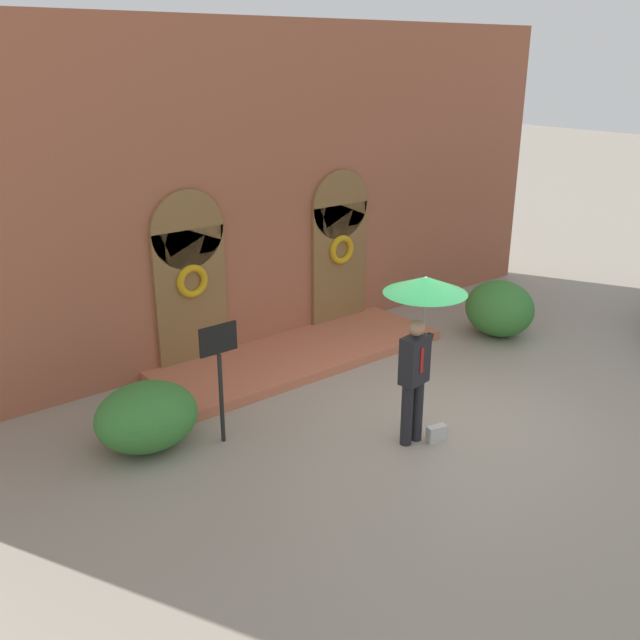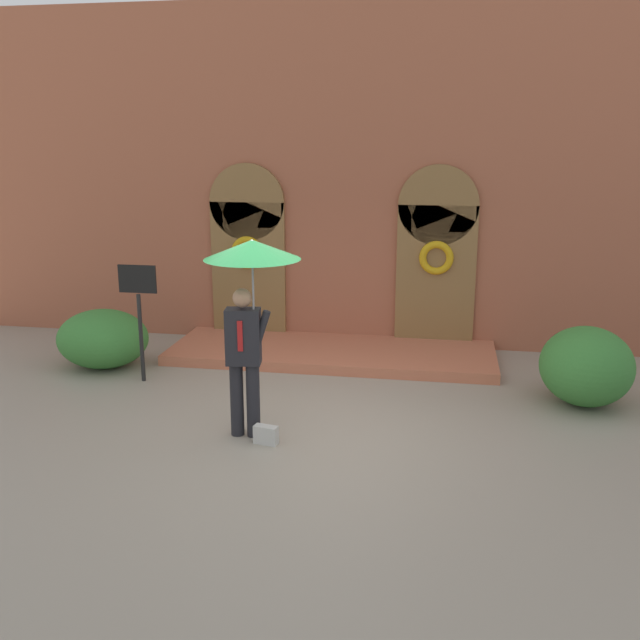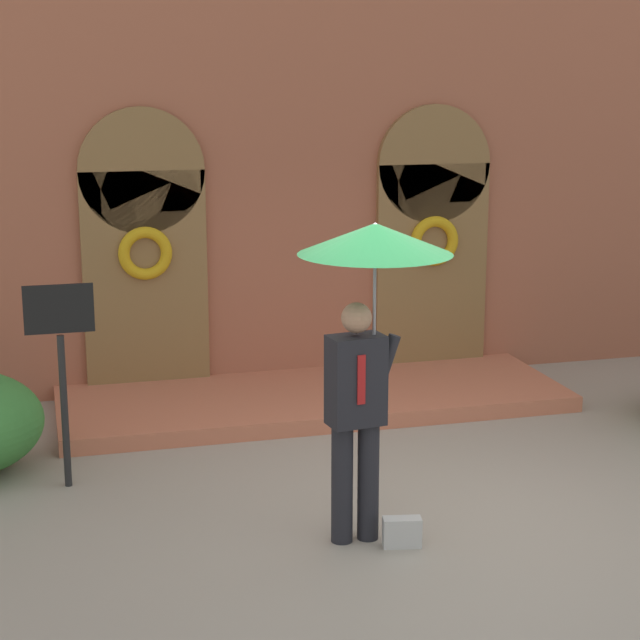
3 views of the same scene
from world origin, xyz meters
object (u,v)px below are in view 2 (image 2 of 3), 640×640
object	(u,v)px
shrub_left	(103,339)
shrub_right	(586,366)
person_with_umbrella	(250,279)
sign_post	(139,304)
handbag	(266,435)

from	to	relation	value
shrub_left	shrub_right	world-z (taller)	shrub_right
shrub_left	person_with_umbrella	bearing A→B (deg)	-35.88
sign_post	shrub_left	xyz separation A→B (m)	(-0.87, 0.52, -0.71)
handbag	shrub_left	world-z (taller)	shrub_left
shrub_right	shrub_left	bearing A→B (deg)	177.11
person_with_umbrella	sign_post	xyz separation A→B (m)	(-2.11, 1.64, -0.75)
handbag	shrub_left	xyz separation A→B (m)	(-3.18, 2.36, 0.34)
shrub_left	shrub_right	bearing A→B (deg)	-2.89
handbag	shrub_right	bearing A→B (deg)	38.36
handbag	person_with_umbrella	bearing A→B (deg)	146.23
handbag	sign_post	xyz separation A→B (m)	(-2.31, 1.84, 1.05)
handbag	shrub_right	distance (m)	4.38
person_with_umbrella	handbag	world-z (taller)	person_with_umbrella
handbag	sign_post	size ratio (longest dim) A/B	0.16
sign_post	shrub_right	size ratio (longest dim) A/B	1.30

